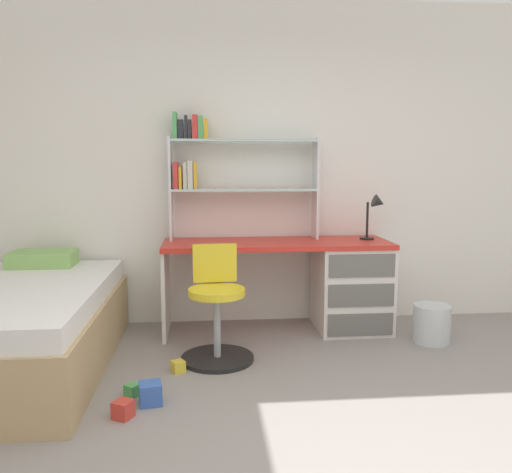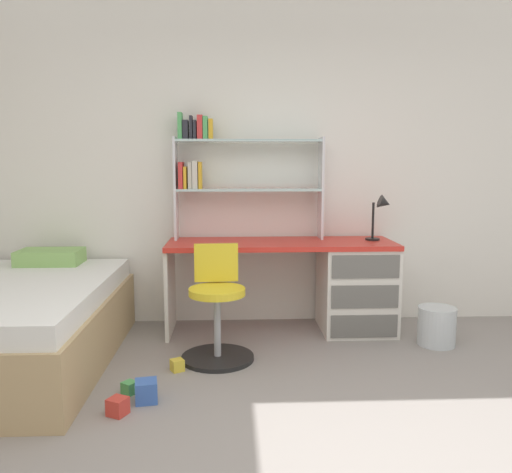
{
  "view_description": "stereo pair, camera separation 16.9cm",
  "coord_description": "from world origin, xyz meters",
  "px_view_note": "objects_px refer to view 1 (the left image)",
  "views": [
    {
      "loc": [
        -0.6,
        -2.05,
        1.39
      ],
      "look_at": [
        -0.27,
        1.5,
        0.89
      ],
      "focal_mm": 36.66,
      "sensor_mm": 36.0,
      "label": 1
    },
    {
      "loc": [
        -0.43,
        -2.06,
        1.39
      ],
      "look_at": [
        -0.27,
        1.5,
        0.89
      ],
      "focal_mm": 36.66,
      "sensor_mm": 36.0,
      "label": 2
    }
  ],
  "objects_px": {
    "toy_block_blue_2": "(151,393)",
    "toy_block_yellow_3": "(178,367)",
    "desk": "(334,281)",
    "toy_block_red_0": "(123,409)",
    "bookshelf_hutch": "(222,166)",
    "bed_platform": "(12,328)",
    "waste_bin": "(432,324)",
    "toy_block_green_1": "(132,390)",
    "desk_lamp": "(376,210)",
    "swivel_chair": "(217,315)"
  },
  "relations": [
    {
      "from": "waste_bin",
      "to": "toy_block_red_0",
      "type": "height_order",
      "value": "waste_bin"
    },
    {
      "from": "desk",
      "to": "waste_bin",
      "type": "bearing_deg",
      "value": -30.0
    },
    {
      "from": "bookshelf_hutch",
      "to": "toy_block_blue_2",
      "type": "distance_m",
      "value": 2.03
    },
    {
      "from": "bed_platform",
      "to": "toy_block_blue_2",
      "type": "xyz_separation_m",
      "value": [
        0.98,
        -0.62,
        -0.23
      ]
    },
    {
      "from": "waste_bin",
      "to": "bed_platform",
      "type": "bearing_deg",
      "value": -174.97
    },
    {
      "from": "desk",
      "to": "toy_block_yellow_3",
      "type": "height_order",
      "value": "desk"
    },
    {
      "from": "waste_bin",
      "to": "bookshelf_hutch",
      "type": "bearing_deg",
      "value": 160.04
    },
    {
      "from": "desk_lamp",
      "to": "swivel_chair",
      "type": "relative_size",
      "value": 0.47
    },
    {
      "from": "toy_block_red_0",
      "to": "desk",
      "type": "bearing_deg",
      "value": 43.48
    },
    {
      "from": "bookshelf_hutch",
      "to": "desk_lamp",
      "type": "distance_m",
      "value": 1.34
    },
    {
      "from": "bookshelf_hutch",
      "to": "toy_block_green_1",
      "type": "bearing_deg",
      "value": -113.4
    },
    {
      "from": "swivel_chair",
      "to": "toy_block_red_0",
      "type": "bearing_deg",
      "value": -122.41
    },
    {
      "from": "swivel_chair",
      "to": "desk_lamp",
      "type": "bearing_deg",
      "value": 24.86
    },
    {
      "from": "waste_bin",
      "to": "desk_lamp",
      "type": "bearing_deg",
      "value": 129.21
    },
    {
      "from": "desk",
      "to": "toy_block_green_1",
      "type": "distance_m",
      "value": 1.96
    },
    {
      "from": "toy_block_red_0",
      "to": "desk_lamp",
      "type": "bearing_deg",
      "value": 37.89
    },
    {
      "from": "desk",
      "to": "waste_bin",
      "type": "relative_size",
      "value": 6.27
    },
    {
      "from": "toy_block_red_0",
      "to": "bed_platform",
      "type": "bearing_deg",
      "value": 137.51
    },
    {
      "from": "bed_platform",
      "to": "toy_block_green_1",
      "type": "relative_size",
      "value": 25.95
    },
    {
      "from": "desk_lamp",
      "to": "swivel_chair",
      "type": "xyz_separation_m",
      "value": [
        -1.35,
        -0.62,
        -0.69
      ]
    },
    {
      "from": "bed_platform",
      "to": "bookshelf_hutch",
      "type": "bearing_deg",
      "value": 30.55
    },
    {
      "from": "toy_block_blue_2",
      "to": "toy_block_green_1",
      "type": "bearing_deg",
      "value": 137.4
    },
    {
      "from": "toy_block_yellow_3",
      "to": "bed_platform",
      "type": "bearing_deg",
      "value": 171.71
    },
    {
      "from": "bookshelf_hutch",
      "to": "bed_platform",
      "type": "xyz_separation_m",
      "value": [
        -1.45,
        -0.86,
        -1.09
      ]
    },
    {
      "from": "bookshelf_hutch",
      "to": "toy_block_green_1",
      "type": "relative_size",
      "value": 16.39
    },
    {
      "from": "swivel_chair",
      "to": "waste_bin",
      "type": "xyz_separation_m",
      "value": [
        1.69,
        0.21,
        -0.18
      ]
    },
    {
      "from": "desk_lamp",
      "to": "swivel_chair",
      "type": "bearing_deg",
      "value": -155.14
    },
    {
      "from": "desk",
      "to": "bed_platform",
      "type": "relative_size",
      "value": 0.94
    },
    {
      "from": "waste_bin",
      "to": "toy_block_green_1",
      "type": "distance_m",
      "value": 2.35
    },
    {
      "from": "waste_bin",
      "to": "toy_block_green_1",
      "type": "bearing_deg",
      "value": -160.57
    },
    {
      "from": "waste_bin",
      "to": "toy_block_yellow_3",
      "type": "height_order",
      "value": "waste_bin"
    },
    {
      "from": "desk",
      "to": "desk_lamp",
      "type": "relative_size",
      "value": 4.87
    },
    {
      "from": "swivel_chair",
      "to": "waste_bin",
      "type": "relative_size",
      "value": 2.74
    },
    {
      "from": "toy_block_blue_2",
      "to": "toy_block_yellow_3",
      "type": "bearing_deg",
      "value": 73.69
    },
    {
      "from": "desk_lamp",
      "to": "toy_block_yellow_3",
      "type": "distance_m",
      "value": 2.07
    },
    {
      "from": "swivel_chair",
      "to": "toy_block_red_0",
      "type": "distance_m",
      "value": 1.03
    },
    {
      "from": "desk",
      "to": "bookshelf_hutch",
      "type": "distance_m",
      "value": 1.35
    },
    {
      "from": "toy_block_yellow_3",
      "to": "toy_block_blue_2",
      "type": "bearing_deg",
      "value": -106.31
    },
    {
      "from": "bed_platform",
      "to": "toy_block_red_0",
      "type": "relative_size",
      "value": 20.36
    },
    {
      "from": "bookshelf_hutch",
      "to": "waste_bin",
      "type": "bearing_deg",
      "value": -19.96
    },
    {
      "from": "toy_block_blue_2",
      "to": "desk_lamp",
      "type": "bearing_deg",
      "value": 36.76
    },
    {
      "from": "toy_block_blue_2",
      "to": "toy_block_yellow_3",
      "type": "relative_size",
      "value": 1.59
    },
    {
      "from": "bookshelf_hutch",
      "to": "toy_block_blue_2",
      "type": "bearing_deg",
      "value": -107.67
    },
    {
      "from": "desk",
      "to": "toy_block_red_0",
      "type": "bearing_deg",
      "value": -136.52
    },
    {
      "from": "bed_platform",
      "to": "waste_bin",
      "type": "relative_size",
      "value": 6.65
    },
    {
      "from": "waste_bin",
      "to": "toy_block_yellow_3",
      "type": "distance_m",
      "value": 2.0
    },
    {
      "from": "bookshelf_hutch",
      "to": "toy_block_green_1",
      "type": "distance_m",
      "value": 2.0
    },
    {
      "from": "waste_bin",
      "to": "toy_block_green_1",
      "type": "relative_size",
      "value": 3.9
    },
    {
      "from": "swivel_chair",
      "to": "toy_block_yellow_3",
      "type": "height_order",
      "value": "swivel_chair"
    },
    {
      "from": "toy_block_yellow_3",
      "to": "toy_block_red_0",
      "type": "bearing_deg",
      "value": -113.42
    }
  ]
}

